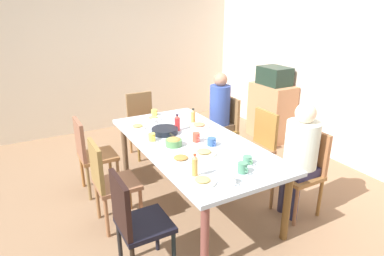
# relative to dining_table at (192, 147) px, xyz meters

# --- Properties ---
(ground_plane) EXTENTS (6.75, 6.75, 0.00)m
(ground_plane) POSITION_rel_dining_table_xyz_m (0.00, 0.00, -0.66)
(ground_plane) COLOR #896A4E
(wall_back) EXTENTS (5.87, 0.12, 2.60)m
(wall_back) POSITION_rel_dining_table_xyz_m (0.00, 2.34, 0.64)
(wall_back) COLOR beige
(wall_back) RESTS_ON ground_plane
(wall_left) EXTENTS (0.12, 4.81, 2.60)m
(wall_left) POSITION_rel_dining_table_xyz_m (-2.87, 0.00, 0.64)
(wall_left) COLOR beige
(wall_left) RESTS_ON ground_plane
(dining_table) EXTENTS (2.20, 1.08, 0.72)m
(dining_table) POSITION_rel_dining_table_xyz_m (0.00, 0.00, 0.00)
(dining_table) COLOR silver
(dining_table) RESTS_ON ground_plane
(chair_0) EXTENTS (0.40, 0.40, 0.90)m
(chair_0) POSITION_rel_dining_table_xyz_m (0.00, 0.92, -0.15)
(chair_0) COLOR #90603E
(chair_0) RESTS_ON ground_plane
(chair_1) EXTENTS (0.40, 0.40, 0.90)m
(chair_1) POSITION_rel_dining_table_xyz_m (0.73, -0.92, -0.15)
(chair_1) COLOR black
(chair_1) RESTS_ON ground_plane
(chair_2) EXTENTS (0.40, 0.40, 0.90)m
(chair_2) POSITION_rel_dining_table_xyz_m (0.73, 0.92, -0.15)
(chair_2) COLOR brown
(chair_2) RESTS_ON ground_plane
(person_2) EXTENTS (0.33, 0.33, 1.21)m
(person_2) POSITION_rel_dining_table_xyz_m (0.73, 0.83, 0.08)
(person_2) COLOR navy
(person_2) RESTS_ON ground_plane
(chair_3) EXTENTS (0.40, 0.40, 0.90)m
(chair_3) POSITION_rel_dining_table_xyz_m (-0.73, 0.92, -0.15)
(chair_3) COLOR olive
(chair_3) RESTS_ON ground_plane
(person_3) EXTENTS (0.30, 0.30, 1.25)m
(person_3) POSITION_rel_dining_table_xyz_m (-0.73, 0.83, 0.08)
(person_3) COLOR brown
(person_3) RESTS_ON ground_plane
(chair_4) EXTENTS (0.40, 0.40, 0.90)m
(chair_4) POSITION_rel_dining_table_xyz_m (-1.48, 0.00, -0.15)
(chair_4) COLOR #915F40
(chair_4) RESTS_ON ground_plane
(chair_5) EXTENTS (0.40, 0.40, 0.90)m
(chair_5) POSITION_rel_dining_table_xyz_m (-0.73, -0.92, -0.15)
(chair_5) COLOR #956339
(chair_5) RESTS_ON ground_plane
(chair_6) EXTENTS (0.40, 0.40, 0.90)m
(chair_6) POSITION_rel_dining_table_xyz_m (0.00, -0.92, -0.15)
(chair_6) COLOR brown
(chair_6) RESTS_ON ground_plane
(plate_0) EXTENTS (0.20, 0.20, 0.04)m
(plate_0) POSITION_rel_dining_table_xyz_m (-0.86, -0.08, 0.08)
(plate_0) COLOR white
(plate_0) RESTS_ON dining_table
(plate_1) EXTENTS (0.25, 0.25, 0.04)m
(plate_1) POSITION_rel_dining_table_xyz_m (0.33, -0.05, 0.08)
(plate_1) COLOR silver
(plate_1) RESTS_ON dining_table
(plate_2) EXTENTS (0.21, 0.21, 0.04)m
(plate_2) POSITION_rel_dining_table_xyz_m (-0.67, -0.36, 0.08)
(plate_2) COLOR white
(plate_2) RESTS_ON dining_table
(plate_3) EXTENTS (0.25, 0.25, 0.04)m
(plate_3) POSITION_rel_dining_table_xyz_m (-0.36, 0.30, 0.08)
(plate_3) COLOR silver
(plate_3) RESTS_ON dining_table
(plate_4) EXTENTS (0.23, 0.23, 0.04)m
(plate_4) POSITION_rel_dining_table_xyz_m (0.80, -0.35, 0.08)
(plate_4) COLOR white
(plate_4) RESTS_ON dining_table
(plate_5) EXTENTS (0.24, 0.24, 0.04)m
(plate_5) POSITION_rel_dining_table_xyz_m (0.35, -0.31, 0.08)
(plate_5) COLOR white
(plate_5) RESTS_ON dining_table
(bowl_0) EXTENTS (0.17, 0.17, 0.09)m
(bowl_0) POSITION_rel_dining_table_xyz_m (0.01, -0.22, 0.11)
(bowl_0) COLOR #53894D
(bowl_0) RESTS_ON dining_table
(serving_pan) EXTENTS (0.48, 0.30, 0.06)m
(serving_pan) POSITION_rel_dining_table_xyz_m (-0.35, -0.15, 0.09)
(serving_pan) COLOR black
(serving_pan) RESTS_ON dining_table
(cup_0) EXTENTS (0.11, 0.08, 0.10)m
(cup_0) POSITION_rel_dining_table_xyz_m (0.03, 0.04, 0.11)
(cup_0) COLOR #D44836
(cup_0) RESTS_ON dining_table
(cup_1) EXTENTS (0.13, 0.09, 0.08)m
(cup_1) POSITION_rel_dining_table_xyz_m (0.19, 0.12, 0.10)
(cup_1) COLOR #335997
(cup_1) RESTS_ON dining_table
(cup_2) EXTENTS (0.11, 0.08, 0.10)m
(cup_2) POSITION_rel_dining_table_xyz_m (-0.59, -0.18, 0.11)
(cup_2) COLOR white
(cup_2) RESTS_ON dining_table
(cup_3) EXTENTS (0.11, 0.08, 0.08)m
(cup_3) POSITION_rel_dining_table_xyz_m (-0.22, -0.37, 0.11)
(cup_3) COLOR #E7CF53
(cup_3) RESTS_ON dining_table
(cup_4) EXTENTS (0.11, 0.08, 0.07)m
(cup_4) POSITION_rel_dining_table_xyz_m (-1.02, 0.00, 0.10)
(cup_4) COLOR #DFC04D
(cup_4) RESTS_ON dining_table
(cup_5) EXTENTS (0.12, 0.08, 0.09)m
(cup_5) POSITION_rel_dining_table_xyz_m (0.83, 0.04, 0.11)
(cup_5) COLOR #498364
(cup_5) RESTS_ON dining_table
(cup_6) EXTENTS (0.12, 0.08, 0.07)m
(cup_6) POSITION_rel_dining_table_xyz_m (0.71, 0.19, 0.10)
(cup_6) COLOR #4C8468
(cup_6) RESTS_ON dining_table
(cup_7) EXTENTS (0.11, 0.07, 0.07)m
(cup_7) POSITION_rel_dining_table_xyz_m (0.93, -0.16, 0.10)
(cup_7) COLOR white
(cup_7) RESTS_ON dining_table
(bottle_0) EXTENTS (0.05, 0.05, 0.21)m
(bottle_0) POSITION_rel_dining_table_xyz_m (0.69, -0.36, 0.16)
(bottle_0) COLOR gold
(bottle_0) RESTS_ON dining_table
(bottle_1) EXTENTS (0.06, 0.06, 0.19)m
(bottle_1) POSITION_rel_dining_table_xyz_m (-0.37, 0.01, 0.15)
(bottle_1) COLOR red
(bottle_1) RESTS_ON dining_table
(bottle_2) EXTENTS (0.06, 0.06, 0.19)m
(bottle_2) POSITION_rel_dining_table_xyz_m (-0.50, 0.29, 0.15)
(bottle_2) COLOR #C19044
(bottle_2) RESTS_ON dining_table
(side_cabinet) EXTENTS (0.70, 0.44, 0.90)m
(side_cabinet) POSITION_rel_dining_table_xyz_m (-1.03, 2.04, -0.21)
(side_cabinet) COLOR tan
(side_cabinet) RESTS_ON ground_plane
(microwave) EXTENTS (0.48, 0.36, 0.28)m
(microwave) POSITION_rel_dining_table_xyz_m (-1.03, 2.04, 0.38)
(microwave) COLOR #1C3026
(microwave) RESTS_ON side_cabinet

